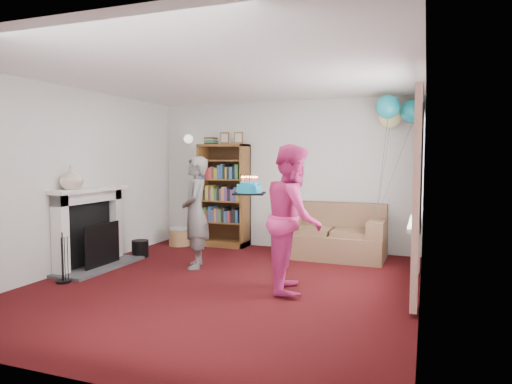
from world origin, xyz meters
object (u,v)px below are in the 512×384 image
at_px(person_striped, 195,212).
at_px(person_magenta, 293,218).
at_px(bookcase, 224,196).
at_px(birthday_cake, 249,189).
at_px(sofa, 334,237).

bearing_deg(person_striped, person_magenta, 44.91).
distance_m(bookcase, person_magenta, 2.87).
bearing_deg(person_magenta, birthday_cake, 59.22).
xyz_separation_m(sofa, person_striped, (-1.69, -1.37, 0.46)).
bearing_deg(person_striped, bookcase, 164.84).
bearing_deg(birthday_cake, sofa, 67.85).
distance_m(person_magenta, birthday_cake, 0.71).
bearing_deg(sofa, birthday_cake, -110.87).
bearing_deg(person_striped, sofa, 103.87).
distance_m(bookcase, person_striped, 1.63).
height_order(bookcase, sofa, bookcase).
relative_size(sofa, birthday_cake, 4.22).
height_order(person_magenta, birthday_cake, person_magenta).
xyz_separation_m(sofa, birthday_cake, (-0.72, -1.77, 0.85)).
height_order(bookcase, person_magenta, bookcase).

